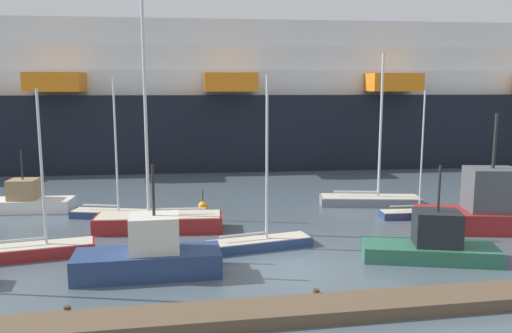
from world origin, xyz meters
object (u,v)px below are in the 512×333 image
object	(u,v)px
fishing_boat_1	(432,243)
cruise_ship	(152,100)
sailboat_5	(414,212)
sailboat_0	(37,249)
sailboat_1	(112,212)
sailboat_4	(370,198)
fishing_boat_0	(150,255)
sailboat_3	(159,219)
fishing_boat_3	(27,201)
fishing_boat_2	(495,210)
channel_buoy_0	(203,206)
sailboat_2	(259,241)

from	to	relation	value
fishing_boat_1	cruise_ship	size ratio (longest dim) A/B	0.05
sailboat_5	sailboat_0	bearing A→B (deg)	-165.99
sailboat_1	sailboat_4	distance (m)	17.55
fishing_boat_0	cruise_ship	world-z (taller)	cruise_ship
sailboat_0	sailboat_3	world-z (taller)	sailboat_3
sailboat_1	cruise_ship	distance (m)	26.62
sailboat_1	fishing_boat_1	world-z (taller)	sailboat_1
fishing_boat_3	sailboat_3	bearing A→B (deg)	150.65
sailboat_5	fishing_boat_0	bearing A→B (deg)	-151.92
sailboat_4	fishing_boat_3	bearing A→B (deg)	-173.14
sailboat_4	fishing_boat_3	distance (m)	23.41
sailboat_1	fishing_boat_0	xyz separation A→B (m)	(2.71, -10.61, 0.51)
sailboat_0	sailboat_5	world-z (taller)	sailboat_0
fishing_boat_2	channel_buoy_0	size ratio (longest dim) A/B	6.65
fishing_boat_0	channel_buoy_0	bearing A→B (deg)	74.71
fishing_boat_3	sailboat_0	bearing A→B (deg)	112.43
sailboat_2	cruise_ship	xyz separation A→B (m)	(-6.20, 33.49, 6.37)
sailboat_5	fishing_boat_2	bearing A→B (deg)	-42.47
sailboat_0	fishing_boat_3	xyz separation A→B (m)	(-2.95, 9.94, 0.31)
sailboat_4	fishing_boat_0	bearing A→B (deg)	-130.86
fishing_boat_0	fishing_boat_1	world-z (taller)	fishing_boat_0
fishing_boat_1	fishing_boat_0	bearing A→B (deg)	-164.09
fishing_boat_0	fishing_boat_3	distance (m)	15.80
fishing_boat_2	fishing_boat_3	size ratio (longest dim) A/B	1.61
fishing_boat_1	channel_buoy_0	xyz separation A→B (m)	(-10.21, 11.64, -0.48)
fishing_boat_1	cruise_ship	world-z (taller)	cruise_ship
fishing_boat_2	cruise_ship	bearing A→B (deg)	-45.18
fishing_boat_2	channel_buoy_0	world-z (taller)	fishing_boat_2
channel_buoy_0	fishing_boat_3	bearing A→B (deg)	170.72
sailboat_5	fishing_boat_1	xyz separation A→B (m)	(-2.90, -7.60, 0.45)
sailboat_0	fishing_boat_0	xyz separation A→B (m)	(5.53, -3.39, 0.50)
sailboat_3	fishing_boat_3	size ratio (longest dim) A/B	2.44
sailboat_0	fishing_boat_3	world-z (taller)	sailboat_0
sailboat_1	fishing_boat_0	world-z (taller)	sailboat_1
sailboat_3	fishing_boat_2	size ratio (longest dim) A/B	1.52
sailboat_2	sailboat_5	size ratio (longest dim) A/B	1.10
sailboat_3	fishing_boat_3	xyz separation A→B (m)	(-8.75, 6.18, 0.06)
sailboat_5	cruise_ship	xyz separation A→B (m)	(-17.02, 28.99, 6.43)
sailboat_2	cruise_ship	bearing A→B (deg)	90.53
sailboat_0	sailboat_5	size ratio (longest dim) A/B	1.02
fishing_boat_0	fishing_boat_1	xyz separation A→B (m)	(13.30, -0.20, -0.10)
sailboat_0	sailboat_2	xyz separation A→B (m)	(10.92, -0.49, 0.01)
sailboat_0	sailboat_1	distance (m)	7.75
sailboat_0	sailboat_3	size ratio (longest dim) A/B	0.58
sailboat_2	channel_buoy_0	xyz separation A→B (m)	(-2.30, 8.55, -0.09)
fishing_boat_0	channel_buoy_0	size ratio (longest dim) A/B	4.54
sailboat_1	fishing_boat_2	world-z (taller)	sailboat_1
fishing_boat_0	cruise_ship	size ratio (longest dim) A/B	0.05
sailboat_4	cruise_ship	size ratio (longest dim) A/B	0.08
sailboat_2	cruise_ship	world-z (taller)	cruise_ship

